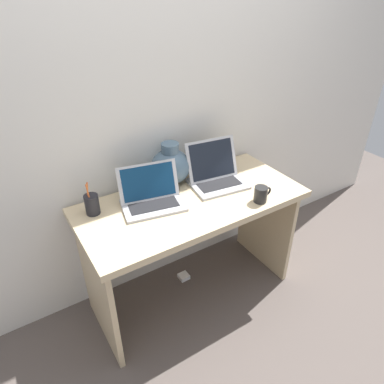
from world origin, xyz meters
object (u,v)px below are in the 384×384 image
(laptop_left, at_px, (151,195))
(coffee_mug, at_px, (261,194))
(pen_cup, at_px, (92,204))
(laptop_right, at_px, (215,172))
(power_brick, at_px, (184,276))
(green_vase, at_px, (171,166))

(laptop_left, bearing_deg, coffee_mug, -30.32)
(coffee_mug, height_order, pen_cup, pen_cup)
(laptop_right, distance_m, power_brick, 0.84)
(pen_cup, bearing_deg, coffee_mug, -24.94)
(laptop_left, distance_m, coffee_mug, 0.62)
(laptop_left, bearing_deg, laptop_right, 0.53)
(pen_cup, bearing_deg, laptop_right, -5.81)
(green_vase, relative_size, coffee_mug, 2.26)
(coffee_mug, bearing_deg, green_vase, 124.54)
(laptop_right, height_order, power_brick, laptop_right)
(coffee_mug, relative_size, pen_cup, 0.60)
(laptop_left, bearing_deg, green_vase, 35.65)
(laptop_right, relative_size, green_vase, 1.39)
(laptop_left, relative_size, laptop_right, 1.06)
(green_vase, distance_m, coffee_mug, 0.57)
(green_vase, height_order, power_brick, green_vase)
(laptop_right, bearing_deg, green_vase, 146.57)
(coffee_mug, xyz_separation_m, pen_cup, (-0.84, 0.39, 0.01))
(laptop_left, height_order, pen_cup, laptop_left)
(power_brick, bearing_deg, laptop_left, -168.13)
(laptop_right, xyz_separation_m, pen_cup, (-0.75, 0.08, -0.01))
(coffee_mug, bearing_deg, laptop_right, 106.63)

